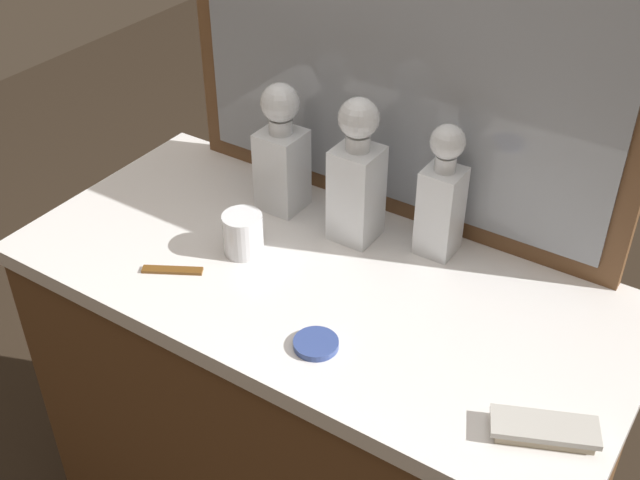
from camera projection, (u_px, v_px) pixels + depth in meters
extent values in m
cube|color=brown|center=(320.00, 438.00, 1.76)|extent=(1.15, 0.55, 0.85)
cube|color=white|center=(320.00, 282.00, 1.50)|extent=(1.19, 0.57, 0.04)
cube|color=brown|center=(398.00, 83.00, 1.51)|extent=(0.96, 0.03, 0.57)
cube|color=gray|center=(394.00, 86.00, 1.50)|extent=(0.88, 0.01, 0.49)
cube|color=white|center=(440.00, 211.00, 1.50)|extent=(0.07, 0.07, 0.18)
cube|color=#9E5619|center=(439.00, 225.00, 1.52)|extent=(0.06, 0.06, 0.12)
cylinder|color=white|center=(445.00, 163.00, 1.44)|extent=(0.04, 0.04, 0.03)
sphere|color=white|center=(448.00, 142.00, 1.41)|extent=(0.07, 0.07, 0.07)
cube|color=white|center=(356.00, 194.00, 1.54)|extent=(0.09, 0.09, 0.20)
cube|color=#9E5619|center=(356.00, 205.00, 1.55)|extent=(0.07, 0.07, 0.15)
cylinder|color=white|center=(358.00, 142.00, 1.47)|extent=(0.05, 0.05, 0.03)
sphere|color=white|center=(359.00, 118.00, 1.44)|extent=(0.08, 0.08, 0.08)
cube|color=white|center=(282.00, 170.00, 1.63)|extent=(0.09, 0.09, 0.17)
cube|color=#9E5619|center=(283.00, 181.00, 1.65)|extent=(0.07, 0.07, 0.12)
cylinder|color=white|center=(281.00, 126.00, 1.57)|extent=(0.05, 0.05, 0.03)
sphere|color=white|center=(280.00, 103.00, 1.54)|extent=(0.08, 0.08, 0.08)
cylinder|color=white|center=(243.00, 234.00, 1.53)|extent=(0.08, 0.08, 0.08)
cylinder|color=silver|center=(244.00, 249.00, 1.55)|extent=(0.07, 0.07, 0.01)
cube|color=#B7A88C|center=(543.00, 432.00, 1.17)|extent=(0.15, 0.11, 0.01)
cube|color=#B7B5AD|center=(545.00, 427.00, 1.17)|extent=(0.17, 0.12, 0.01)
cylinder|color=#33478C|center=(316.00, 344.00, 1.33)|extent=(0.08, 0.08, 0.01)
cube|color=brown|center=(172.00, 270.00, 1.50)|extent=(0.11, 0.07, 0.01)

